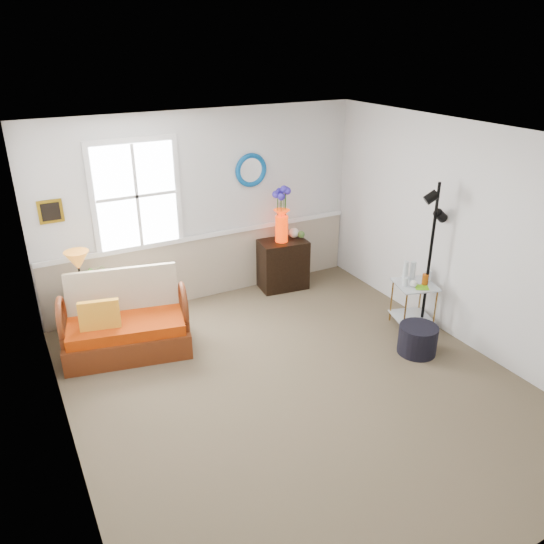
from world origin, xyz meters
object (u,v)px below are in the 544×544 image
floor_lamp (430,259)px  ottoman (418,339)px  cabinet (283,264)px  side_table (413,305)px  loveseat (125,316)px  lamp_stand (88,311)px

floor_lamp → ottoman: bearing=-115.8°
cabinet → ottoman: (0.51, -2.32, -0.19)m
cabinet → side_table: 2.01m
loveseat → side_table: loveseat is taller
lamp_stand → cabinet: 2.79m
cabinet → side_table: bearing=-57.2°
lamp_stand → side_table: bearing=-26.3°
floor_lamp → ottoman: size_ratio=4.21×
floor_lamp → ottoman: floor_lamp is taller
side_table → floor_lamp: (0.11, -0.08, 0.65)m
cabinet → floor_lamp: (0.98, -1.89, 0.59)m
lamp_stand → floor_lamp: (3.77, -1.89, 0.66)m
cabinet → floor_lamp: 2.21m
ottoman → floor_lamp: bearing=42.3°
loveseat → ottoman: (2.99, -1.65, -0.29)m
floor_lamp → ottoman: 1.00m
lamp_stand → cabinet: size_ratio=0.80×
ottoman → lamp_stand: bearing=144.9°
lamp_stand → cabinet: cabinet is taller
cabinet → side_table: (0.88, -1.81, -0.06)m
lamp_stand → side_table: 4.09m
side_table → floor_lamp: floor_lamp is taller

